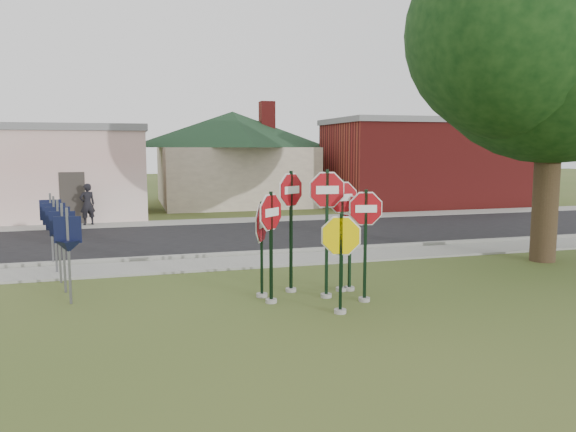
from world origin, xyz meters
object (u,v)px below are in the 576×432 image
object	(u,v)px
stop_sign_center	(327,214)
pedestrian	(87,204)
stop_sign_yellow	(341,252)
stop_sign_left	(271,232)
oak_tree	(555,26)

from	to	relation	value
stop_sign_center	pedestrian	xyz separation A→B (m)	(-5.65, 12.97, -0.90)
stop_sign_yellow	stop_sign_left	size ratio (longest dim) A/B	0.85
oak_tree	stop_sign_left	bearing A→B (deg)	-166.28
stop_sign_left	oak_tree	xyz separation A→B (m)	(8.49, 2.07, 4.98)
stop_sign_center	oak_tree	size ratio (longest dim) A/B	0.26
stop_sign_center	stop_sign_yellow	size ratio (longest dim) A/B	1.39
stop_sign_left	pedestrian	distance (m)	13.79
stop_sign_yellow	pedestrian	bearing A→B (deg)	111.32
stop_sign_center	oak_tree	bearing A→B (deg)	15.33
stop_sign_left	oak_tree	distance (m)	10.06
oak_tree	stop_sign_yellow	bearing A→B (deg)	-156.81
pedestrian	stop_sign_left	bearing A→B (deg)	87.02
oak_tree	stop_sign_center	bearing A→B (deg)	-164.67
stop_sign_left	oak_tree	size ratio (longest dim) A/B	0.22
stop_sign_yellow	oak_tree	distance (m)	9.60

